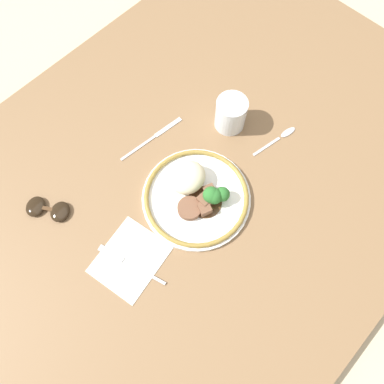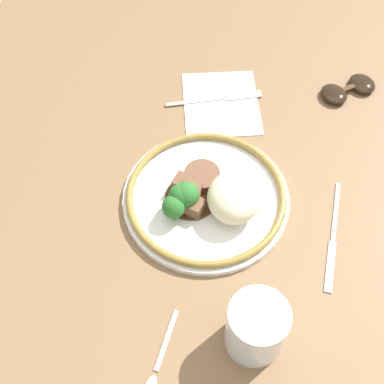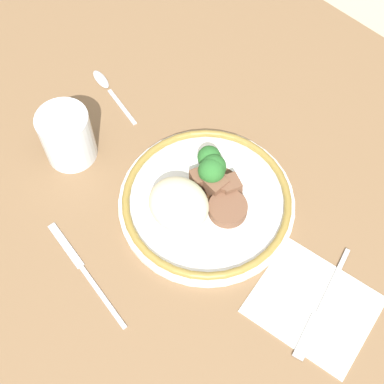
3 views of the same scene
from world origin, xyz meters
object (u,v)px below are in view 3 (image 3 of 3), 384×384
Objects in this scene: fork at (319,312)px; knife at (83,270)px; juice_glass at (68,138)px; spoon at (106,86)px; plate at (203,198)px.

fork is 0.35m from knife.
juice_glass is at bearing -27.22° from knife.
juice_glass is 0.65× the size of spoon.
fork is (-0.46, -0.08, -0.04)m from juice_glass.
juice_glass reaches higher than plate.
knife is (-0.18, 0.12, -0.04)m from juice_glass.
fork is at bearing -175.11° from spoon.
fork is at bearing 177.71° from plate.
spoon is at bearing -111.41° from fork.
juice_glass is 0.47m from fork.
spoon reaches higher than knife.
juice_glass reaches higher than knife.
spoon is at bearing -9.36° from plate.
knife is at bearing 145.66° from juice_glass.
plate is 0.24m from fork.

